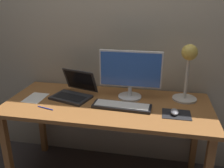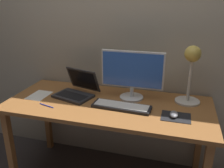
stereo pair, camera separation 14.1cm
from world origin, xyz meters
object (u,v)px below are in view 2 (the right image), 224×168
(keyboard_main, at_px, (122,106))
(mouse, at_px, (174,114))
(laptop, at_px, (78,88))
(desk_lamp, at_px, (191,66))
(monitor, at_px, (132,73))
(pen, at_px, (47,106))

(keyboard_main, bearing_deg, mouse, -6.05)
(keyboard_main, relative_size, mouse, 4.65)
(mouse, bearing_deg, laptop, 166.73)
(mouse, bearing_deg, desk_lamp, 72.11)
(keyboard_main, height_order, laptop, laptop)
(monitor, relative_size, laptop, 1.34)
(desk_lamp, xyz_separation_m, pen, (-1.03, -0.37, -0.29))
(monitor, height_order, mouse, monitor)
(desk_lamp, distance_m, mouse, 0.40)
(monitor, distance_m, desk_lamp, 0.45)
(pen, bearing_deg, laptop, 62.87)
(monitor, distance_m, pen, 0.71)
(monitor, height_order, keyboard_main, monitor)
(laptop, bearing_deg, pen, -117.13)
(keyboard_main, relative_size, laptop, 1.20)
(keyboard_main, height_order, pen, keyboard_main)
(laptop, bearing_deg, mouse, -13.27)
(laptop, height_order, pen, laptop)
(monitor, xyz_separation_m, keyboard_main, (-0.04, -0.20, -0.21))
(desk_lamp, distance_m, pen, 1.13)
(monitor, bearing_deg, laptop, -173.57)
(keyboard_main, height_order, mouse, mouse)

